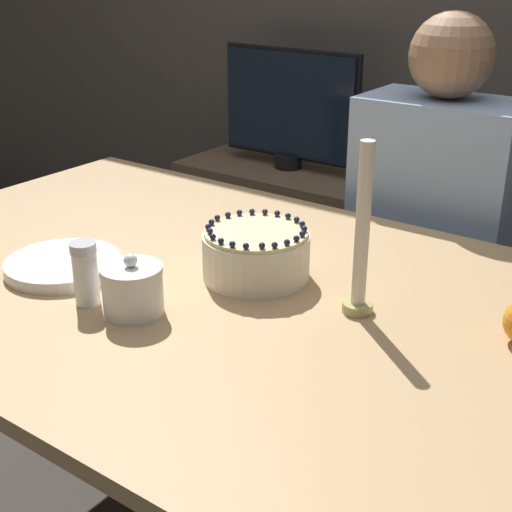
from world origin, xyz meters
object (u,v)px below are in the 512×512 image
object	(u,v)px
sugar_shaker	(85,273)
candle	(361,245)
cake	(256,254)
sugar_bowl	(133,289)
tv_monitor	(290,107)
person_man_blue_shirt	(428,277)

from	to	relation	value
sugar_shaker	candle	world-z (taller)	candle
cake	candle	distance (m)	0.25
cake	sugar_shaker	xyz separation A→B (m)	(-0.18, -0.27, 0.01)
sugar_bowl	tv_monitor	distance (m)	1.45
person_man_blue_shirt	cake	bearing A→B (deg)	80.84
tv_monitor	sugar_bowl	bearing A→B (deg)	-67.52
tv_monitor	cake	bearing A→B (deg)	-59.56
cake	tv_monitor	bearing A→B (deg)	120.44
sugar_shaker	candle	distance (m)	0.49
sugar_shaker	person_man_blue_shirt	xyz separation A→B (m)	(0.28, 0.92, -0.28)
cake	tv_monitor	size ratio (longest dim) A/B	0.38
sugar_shaker	tv_monitor	distance (m)	1.44
cake	candle	world-z (taller)	candle
sugar_bowl	tv_monitor	size ratio (longest dim) A/B	0.21
cake	sugar_shaker	distance (m)	0.33
sugar_bowl	person_man_blue_shirt	size ratio (longest dim) A/B	0.09
cake	candle	bearing A→B (deg)	-3.08
candle	tv_monitor	distance (m)	1.41
cake	person_man_blue_shirt	world-z (taller)	person_man_blue_shirt
sugar_shaker	person_man_blue_shirt	world-z (taller)	person_man_blue_shirt
candle	tv_monitor	size ratio (longest dim) A/B	0.57
sugar_bowl	sugar_shaker	world-z (taller)	sugar_shaker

